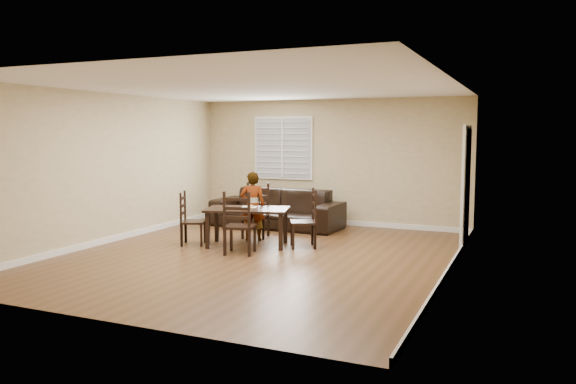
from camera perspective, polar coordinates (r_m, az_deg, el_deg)
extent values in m
plane|color=#56341D|center=(9.16, -3.02, -6.48)|extent=(7.00, 7.00, 0.00)
cube|color=#CCB88A|center=(12.20, 4.31, 3.03)|extent=(6.00, 0.04, 2.70)
cube|color=#CCB88A|center=(6.06, -18.02, -0.25)|extent=(6.00, 0.04, 2.70)
cube|color=#CCB88A|center=(10.65, -17.67, 2.34)|extent=(0.04, 7.00, 2.70)
cube|color=#CCB88A|center=(8.09, 16.32, 1.30)|extent=(0.04, 7.00, 2.70)
cube|color=white|center=(8.98, -3.11, 10.60)|extent=(6.00, 7.00, 0.04)
cube|color=white|center=(12.54, -0.52, 4.50)|extent=(1.40, 0.08, 1.40)
cube|color=white|center=(10.30, 17.64, 0.41)|extent=(0.06, 0.94, 2.05)
cylinder|color=#332114|center=(10.01, 17.28, -0.17)|extent=(0.06, 0.06, 0.02)
cube|color=white|center=(12.32, 4.24, -3.02)|extent=(6.00, 0.03, 0.10)
cube|color=white|center=(10.80, -17.39, -4.57)|extent=(0.03, 7.00, 0.10)
cube|color=white|center=(8.29, 15.95, -7.68)|extent=(0.03, 7.00, 0.10)
cube|color=black|center=(9.86, -4.15, -1.77)|extent=(1.59, 1.18, 0.04)
cube|color=black|center=(9.74, -8.16, -3.90)|extent=(0.09, 0.09, 0.63)
cube|color=black|center=(9.49, -0.74, -4.10)|extent=(0.09, 0.09, 0.63)
cube|color=black|center=(10.35, -7.24, -3.30)|extent=(0.09, 0.09, 0.63)
cube|color=black|center=(10.12, -0.27, -3.47)|extent=(0.09, 0.09, 0.63)
cube|color=black|center=(10.66, -3.32, -2.28)|extent=(0.54, 0.52, 0.04)
cube|color=black|center=(10.84, -3.05, -1.76)|extent=(0.46, 0.13, 1.03)
cube|color=black|center=(10.58, -4.64, -3.63)|extent=(0.05, 0.05, 0.42)
cube|color=black|center=(10.47, -2.52, -3.72)|extent=(0.05, 0.05, 0.42)
cube|color=black|center=(10.93, -4.08, -3.32)|extent=(0.05, 0.05, 0.42)
cube|color=black|center=(10.83, -2.03, -3.39)|extent=(0.05, 0.05, 0.42)
cube|color=black|center=(9.25, -4.90, -3.53)|extent=(0.56, 0.54, 0.04)
cube|color=black|center=(9.05, -5.23, -3.27)|extent=(0.47, 0.15, 1.05)
cube|color=black|center=(9.43, -3.39, -4.79)|extent=(0.05, 0.05, 0.43)
cube|color=black|center=(9.53, -5.79, -4.70)|extent=(0.05, 0.05, 0.43)
cube|color=black|center=(9.07, -3.95, -5.23)|extent=(0.05, 0.05, 0.43)
cube|color=black|center=(9.17, -6.43, -5.12)|extent=(0.05, 0.05, 0.43)
cube|color=black|center=(10.12, -9.60, -3.01)|extent=(0.53, 0.55, 0.04)
cube|color=black|center=(10.14, -10.61, -2.63)|extent=(0.20, 0.41, 0.95)
cube|color=black|center=(9.95, -8.80, -4.40)|extent=(0.05, 0.05, 0.39)
cube|color=black|center=(10.31, -8.46, -4.03)|extent=(0.05, 0.05, 0.39)
cube|color=black|center=(10.01, -10.73, -4.37)|extent=(0.05, 0.05, 0.39)
cube|color=black|center=(10.37, -10.33, -4.01)|extent=(0.05, 0.05, 0.39)
cube|color=black|center=(9.75, 1.53, -3.09)|extent=(0.59, 0.61, 0.04)
cube|color=black|center=(9.76, 2.67, -2.66)|extent=(0.25, 0.43, 1.02)
cube|color=black|center=(9.97, 0.36, -4.22)|extent=(0.06, 0.06, 0.42)
cube|color=black|center=(9.58, 0.54, -4.64)|extent=(0.06, 0.06, 0.42)
cube|color=black|center=(10.00, 2.47, -4.19)|extent=(0.06, 0.06, 0.42)
cube|color=black|center=(9.61, 2.73, -4.61)|extent=(0.06, 0.06, 0.42)
imported|color=gray|center=(10.36, -3.61, -1.45)|extent=(0.54, 0.44, 1.28)
cube|color=beige|center=(10.01, -3.98, -1.53)|extent=(0.33, 0.33, 0.00)
torus|color=#D7964D|center=(10.00, -3.88, -1.42)|extent=(0.11, 0.11, 0.03)
torus|color=white|center=(10.00, -3.88, -1.35)|extent=(0.10, 0.10, 0.02)
imported|color=black|center=(11.82, -1.13, -1.67)|extent=(2.79, 1.19, 0.80)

